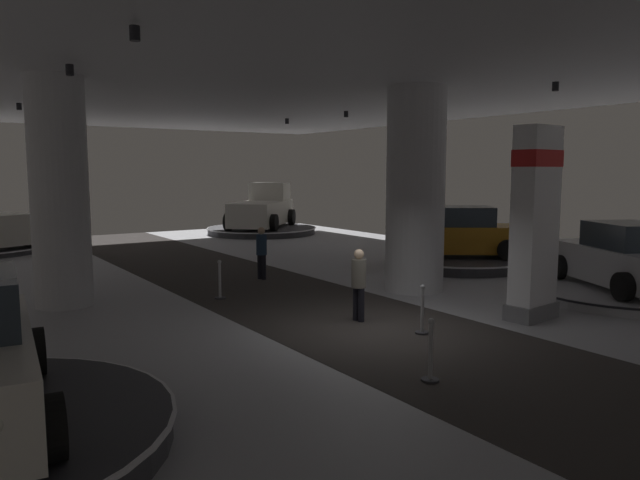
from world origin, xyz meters
TOP-DOWN VIEW (x-y plane):
  - ground at (0.00, 0.00)m, footprint 24.00×44.00m
  - ceiling_with_spotlights at (0.00, -0.00)m, footprint 24.00×44.00m
  - column_left at (-4.92, 6.00)m, footprint 1.34×1.34m
  - column_right at (3.42, 2.58)m, footprint 1.59×1.59m
  - brand_sign_pylon at (3.40, -1.23)m, footprint 1.32×0.76m
  - display_platform_mid_right at (7.57, 4.82)m, footprint 4.91×4.91m
  - display_car_mid_right at (7.60, 4.80)m, footprint 4.45×3.94m
  - display_platform_near_right at (7.21, -1.19)m, footprint 4.88×4.88m
  - display_car_near_right at (7.19, -1.22)m, footprint 3.56×4.56m
  - display_platform_deep_right at (7.07, 18.01)m, footprint 5.68×5.68m
  - pickup_truck_deep_right at (7.30, 18.23)m, footprint 5.23×5.24m
  - visitor_walking_near at (0.09, 0.77)m, footprint 0.32×0.32m
  - visitor_walking_far at (0.76, 6.40)m, footprint 0.32×0.32m
  - stanchion_a at (0.52, -0.76)m, footprint 0.28×0.28m
  - stanchion_b at (-1.29, -2.82)m, footprint 0.28×0.28m
  - stanchion_c at (-1.46, 4.57)m, footprint 0.28×0.28m

SIDE VIEW (x-z plane):
  - ground at x=0.00m, z-range -0.05..0.00m
  - display_platform_near_right at x=7.21m, z-range 0.02..0.28m
  - display_platform_deep_right at x=7.07m, z-range 0.02..0.35m
  - display_platform_mid_right at x=7.57m, z-range 0.02..0.37m
  - stanchion_a at x=0.52m, z-range -0.13..0.88m
  - stanchion_b at x=-1.29m, z-range -0.13..0.88m
  - stanchion_c at x=-1.46m, z-range -0.13..0.88m
  - visitor_walking_near at x=0.09m, z-range 0.11..1.70m
  - visitor_walking_far at x=0.76m, z-range 0.11..1.70m
  - display_car_near_right at x=7.19m, z-range 0.17..1.88m
  - display_car_mid_right at x=7.60m, z-range 0.26..1.97m
  - pickup_truck_deep_right at x=7.30m, z-range 0.12..2.42m
  - brand_sign_pylon at x=3.40m, z-range 0.07..4.31m
  - column_right at x=3.42m, z-range 0.00..5.50m
  - column_left at x=-4.92m, z-range 0.00..5.50m
  - ceiling_with_spotlights at x=0.00m, z-range 5.35..5.74m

